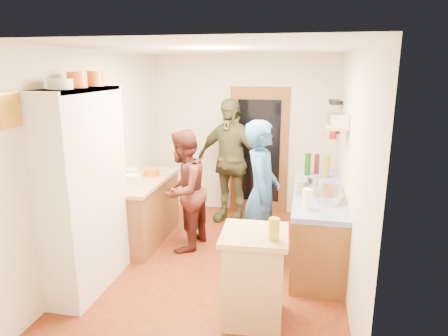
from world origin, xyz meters
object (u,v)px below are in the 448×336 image
(hutch_body, at_px, (85,192))
(person_back, at_px, (230,161))
(person_left, at_px, (187,190))
(island_base, at_px, (254,279))
(right_counter_base, at_px, (317,224))
(person_hob, at_px, (264,195))

(hutch_body, height_order, person_back, hutch_body)
(person_back, bearing_deg, person_left, -90.53)
(island_base, height_order, person_back, person_back)
(person_left, relative_size, person_back, 0.83)
(right_counter_base, height_order, person_left, person_left)
(hutch_body, bearing_deg, right_counter_base, 27.47)
(right_counter_base, distance_m, person_left, 1.76)
(island_base, xyz_separation_m, person_hob, (-0.03, 1.17, 0.47))
(person_hob, xyz_separation_m, person_left, (-1.06, 0.26, -0.09))
(person_back, bearing_deg, island_base, -55.33)
(right_counter_base, height_order, person_hob, person_hob)
(island_base, distance_m, person_hob, 1.26)
(person_hob, height_order, person_back, person_back)
(island_base, distance_m, person_left, 1.84)
(person_hob, bearing_deg, hutch_body, 113.19)
(right_counter_base, bearing_deg, person_left, -175.29)
(island_base, xyz_separation_m, person_back, (-0.71, 2.51, 0.55))
(hutch_body, distance_m, right_counter_base, 2.90)
(island_base, bearing_deg, person_left, 127.37)
(hutch_body, height_order, right_counter_base, hutch_body)
(person_left, distance_m, person_back, 1.16)
(island_base, bearing_deg, right_counter_base, 68.43)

